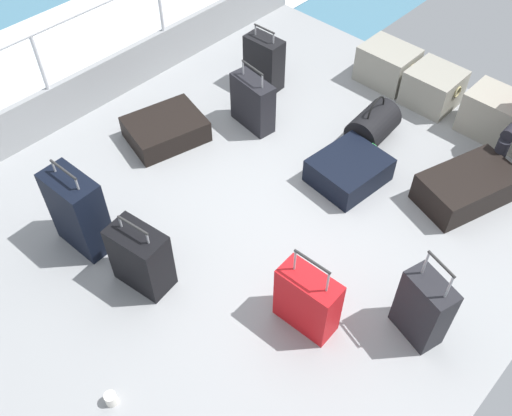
# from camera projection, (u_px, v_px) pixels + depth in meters

# --- Properties ---
(ground_plane) EXTENTS (4.40, 5.20, 0.06)m
(ground_plane) POSITION_uv_depth(u_px,v_px,m) (272.00, 203.00, 4.87)
(ground_plane) COLOR #939699
(gunwale_port) EXTENTS (0.06, 5.20, 0.45)m
(gunwale_port) POSITION_uv_depth(u_px,v_px,m) (114.00, 77.00, 5.67)
(gunwale_port) COLOR #939699
(gunwale_port) RESTS_ON ground_plane
(railing_port) EXTENTS (0.04, 4.20, 1.02)m
(railing_port) POSITION_uv_depth(u_px,v_px,m) (102.00, 27.00, 5.26)
(railing_port) COLOR silver
(railing_port) RESTS_ON ground_plane
(sea_wake) EXTENTS (12.00, 12.00, 0.01)m
(sea_wake) POSITION_uv_depth(u_px,v_px,m) (50.00, 68.00, 6.75)
(sea_wake) COLOR teal
(sea_wake) RESTS_ON ground_plane
(cargo_crate_0) EXTENTS (0.58, 0.43, 0.39)m
(cargo_crate_0) POSITION_uv_depth(u_px,v_px,m) (387.00, 65.00, 5.86)
(cargo_crate_0) COLOR gray
(cargo_crate_0) RESTS_ON ground_plane
(cargo_crate_1) EXTENTS (0.52, 0.47, 0.37)m
(cargo_crate_1) POSITION_uv_depth(u_px,v_px,m) (433.00, 87.00, 5.62)
(cargo_crate_1) COLOR gray
(cargo_crate_1) RESTS_ON ground_plane
(cargo_crate_2) EXTENTS (0.55, 0.41, 0.42)m
(cargo_crate_2) POSITION_uv_depth(u_px,v_px,m) (493.00, 114.00, 5.30)
(cargo_crate_2) COLOR #9E9989
(cargo_crate_2) RESTS_ON ground_plane
(suitcase_0) EXTENTS (0.45, 0.23, 0.72)m
(suitcase_0) POSITION_uv_depth(u_px,v_px,m) (307.00, 301.00, 3.87)
(suitcase_0) COLOR red
(suitcase_0) RESTS_ON ground_plane
(suitcase_1) EXTENTS (0.39, 0.29, 0.80)m
(suitcase_1) POSITION_uv_depth(u_px,v_px,m) (423.00, 308.00, 3.79)
(suitcase_1) COLOR black
(suitcase_1) RESTS_ON ground_plane
(suitcase_2) EXTENTS (0.46, 0.31, 0.65)m
(suitcase_2) POSITION_uv_depth(u_px,v_px,m) (141.00, 258.00, 4.10)
(suitcase_2) COLOR black
(suitcase_2) RESTS_ON ground_plane
(suitcase_3) EXTENTS (0.58, 0.66, 0.24)m
(suitcase_3) POSITION_uv_depth(u_px,v_px,m) (349.00, 170.00, 4.93)
(suitcase_3) COLOR black
(suitcase_3) RESTS_ON ground_plane
(suitcase_4) EXTENTS (0.70, 0.92, 0.27)m
(suitcase_4) POSITION_uv_depth(u_px,v_px,m) (467.00, 187.00, 4.76)
(suitcase_4) COLOR black
(suitcase_4) RESTS_ON ground_plane
(suitcase_5) EXTENTS (0.40, 0.23, 0.67)m
(suitcase_5) POSITION_uv_depth(u_px,v_px,m) (264.00, 62.00, 5.76)
(suitcase_5) COLOR black
(suitcase_5) RESTS_ON ground_plane
(suitcase_6) EXTENTS (0.48, 0.24, 0.66)m
(suitcase_6) POSITION_uv_depth(u_px,v_px,m) (253.00, 103.00, 5.34)
(suitcase_6) COLOR black
(suitcase_6) RESTS_ON ground_plane
(suitcase_7) EXTENTS (0.70, 0.81, 0.22)m
(suitcase_7) POSITION_uv_depth(u_px,v_px,m) (166.00, 129.00, 5.31)
(suitcase_7) COLOR black
(suitcase_7) RESTS_ON ground_plane
(suitcase_8) EXTENTS (0.47, 0.27, 0.81)m
(suitcase_8) POSITION_uv_depth(u_px,v_px,m) (78.00, 212.00, 4.29)
(suitcase_8) COLOR black
(suitcase_8) RESTS_ON ground_plane
(duffel_bag) EXTENTS (0.37, 0.51, 0.49)m
(duffel_bag) POSITION_uv_depth(u_px,v_px,m) (373.00, 125.00, 5.25)
(duffel_bag) COLOR black
(duffel_bag) RESTS_ON ground_plane
(paper_cup) EXTENTS (0.08, 0.08, 0.10)m
(paper_cup) POSITION_uv_depth(u_px,v_px,m) (111.00, 399.00, 3.62)
(paper_cup) COLOR white
(paper_cup) RESTS_ON ground_plane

